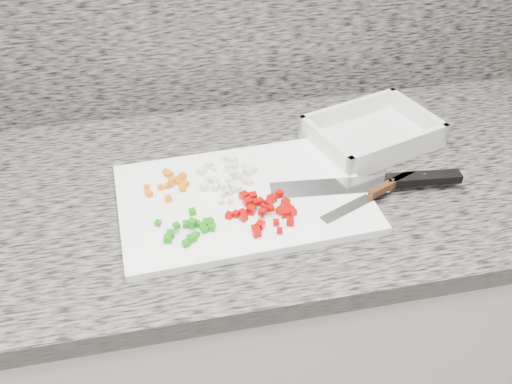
# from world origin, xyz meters

# --- Properties ---
(cabinet) EXTENTS (3.92, 0.62, 0.86)m
(cabinet) POSITION_xyz_m (0.00, 1.44, 0.43)
(cabinet) COLOR silver
(cabinet) RESTS_ON ground
(countertop) EXTENTS (3.96, 0.64, 0.04)m
(countertop) POSITION_xyz_m (0.00, 1.44, 0.88)
(countertop) COLOR #615C55
(countertop) RESTS_ON cabinet
(cutting_board) EXTENTS (0.47, 0.33, 0.02)m
(cutting_board) POSITION_xyz_m (0.05, 1.38, 0.91)
(cutting_board) COLOR white
(cutting_board) RESTS_ON countertop
(carrot_pile) EXTENTS (0.09, 0.10, 0.02)m
(carrot_pile) POSITION_xyz_m (-0.08, 1.44, 0.92)
(carrot_pile) COLOR orange
(carrot_pile) RESTS_ON cutting_board
(onion_pile) EXTENTS (0.12, 0.12, 0.02)m
(onion_pile) POSITION_xyz_m (0.03, 1.45, 0.92)
(onion_pile) COLOR silver
(onion_pile) RESTS_ON cutting_board
(green_pepper_pile) EXTENTS (0.11, 0.09, 0.02)m
(green_pepper_pile) POSITION_xyz_m (-0.06, 1.30, 0.92)
(green_pepper_pile) COLOR #12800B
(green_pepper_pile) RESTS_ON cutting_board
(red_pepper_pile) EXTENTS (0.13, 0.12, 0.02)m
(red_pepper_pile) POSITION_xyz_m (0.07, 1.32, 0.92)
(red_pepper_pile) COLOR #9F0402
(red_pepper_pile) RESTS_ON cutting_board
(garlic_pile) EXTENTS (0.05, 0.06, 0.01)m
(garlic_pile) POSITION_xyz_m (0.02, 1.39, 0.92)
(garlic_pile) COLOR beige
(garlic_pile) RESTS_ON cutting_board
(chef_knife) EXTENTS (0.37, 0.07, 0.02)m
(chef_knife) POSITION_xyz_m (0.33, 1.36, 0.92)
(chef_knife) COLOR silver
(chef_knife) RESTS_ON cutting_board
(paring_knife) EXTENTS (0.22, 0.11, 0.02)m
(paring_knife) POSITION_xyz_m (0.30, 1.34, 0.92)
(paring_knife) COLOR silver
(paring_knife) RESTS_ON cutting_board
(tray) EXTENTS (0.30, 0.25, 0.05)m
(tray) POSITION_xyz_m (0.35, 1.52, 0.92)
(tray) COLOR silver
(tray) RESTS_ON countertop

